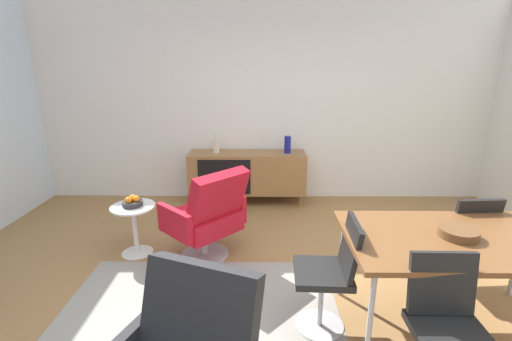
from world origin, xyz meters
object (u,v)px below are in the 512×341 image
dining_chair_front_left (447,326)px  lounge_chair_red (207,214)px  wooden_bowl_on_table (458,233)px  dining_chair_back_right (463,235)px  vase_cobalt (288,145)px  dining_chair_near_window (331,271)px  dining_table (462,242)px  side_table_round (135,224)px  sideboard (247,172)px  vase_sculptural_dark (216,146)px  fruit_bowl (132,202)px

dining_chair_front_left → lounge_chair_red: (-1.56, 1.55, -0.00)m
wooden_bowl_on_table → dining_chair_back_right: size_ratio=0.30×
vase_cobalt → dining_chair_near_window: (0.13, -2.52, -0.37)m
vase_cobalt → wooden_bowl_on_table: 2.70m
dining_chair_near_window → dining_table: bearing=0.2°
lounge_chair_red → wooden_bowl_on_table: bearing=-27.8°
lounge_chair_red → side_table_round: size_ratio=1.82×
lounge_chair_red → dining_table: bearing=-27.4°
dining_chair_back_right → dining_chair_near_window: bearing=-155.7°
wooden_bowl_on_table → lounge_chair_red: bearing=152.2°
side_table_round → dining_chair_back_right: bearing=-9.7°
dining_chair_back_right → dining_chair_front_left: same height
sideboard → wooden_bowl_on_table: bearing=-58.5°
vase_sculptural_dark → lounge_chair_red: (0.08, -1.52, -0.35)m
dining_table → side_table_round: 2.90m
sideboard → side_table_round: sideboard is taller
side_table_round → vase_sculptural_dark: bearing=64.7°
dining_chair_front_left → side_table_round: dining_chair_front_left is taller
vase_sculptural_dark → sideboard: bearing=-0.3°
vase_cobalt → side_table_round: bearing=-139.0°
dining_table → side_table_round: size_ratio=3.08×
dining_chair_front_left → dining_chair_near_window: bearing=134.2°
vase_sculptural_dark → wooden_bowl_on_table: vase_sculptural_dark is taller
vase_cobalt → fruit_bowl: size_ratio=1.16×
side_table_round → fruit_bowl: (0.00, 0.00, 0.24)m
vase_sculptural_dark → dining_chair_near_window: size_ratio=0.33×
sideboard → lounge_chair_red: bearing=-102.6°
dining_table → fruit_bowl: (-2.67, 1.08, -0.14)m
dining_table → side_table_round: bearing=158.0°
dining_chair_near_window → wooden_bowl_on_table: bearing=0.2°
sideboard → dining_chair_front_left: 3.30m
vase_sculptural_dark → wooden_bowl_on_table: (1.96, -2.51, -0.05)m
sideboard → dining_chair_back_right: 2.74m
fruit_bowl → dining_table: bearing=-22.0°
dining_chair_front_left → dining_table: bearing=58.0°
dining_table → wooden_bowl_on_table: bearing=179.9°
vase_cobalt → dining_chair_front_left: (0.67, -3.07, -0.37)m
dining_table → lounge_chair_red: lounge_chair_red is taller
vase_sculptural_dark → dining_table: (1.99, -2.51, -0.12)m
sideboard → dining_chair_near_window: (0.68, -2.51, 0.03)m
dining_chair_back_right → sideboard: bearing=134.6°
vase_cobalt → dining_chair_near_window: size_ratio=0.27×
dining_chair_back_right → fruit_bowl: bearing=170.3°
vase_cobalt → sideboard: bearing=-179.8°
vase_sculptural_dark → dining_chair_front_left: (1.64, -3.07, -0.35)m
vase_cobalt → dining_chair_back_right: vase_cobalt is taller
fruit_bowl → vase_sculptural_dark: bearing=64.7°
dining_table → fruit_bowl: bearing=158.0°
vase_cobalt → fruit_bowl: (-1.65, -1.43, -0.28)m
dining_chair_back_right → side_table_round: dining_chair_back_right is taller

